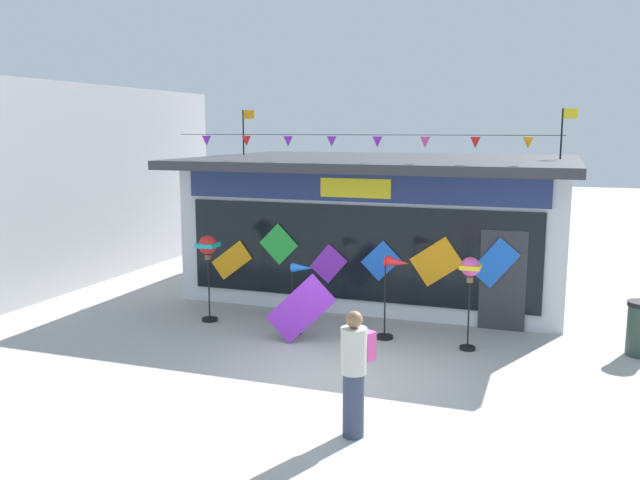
{
  "coord_description": "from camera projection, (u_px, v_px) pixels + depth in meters",
  "views": [
    {
      "loc": [
        3.31,
        -9.97,
        3.95
      ],
      "look_at": [
        -1.35,
        3.09,
        1.67
      ],
      "focal_mm": 37.95,
      "sensor_mm": 36.0,
      "label": 1
    }
  ],
  "objects": [
    {
      "name": "ground_plane",
      "position": [
        334.0,
        375.0,
        11.01
      ],
      "size": [
        80.0,
        80.0,
        0.0
      ],
      "primitive_type": "plane",
      "color": "#ADAAA5"
    },
    {
      "name": "display_kite_on_ground",
      "position": [
        301.0,
        309.0,
        12.54
      ],
      "size": [
        1.31,
        0.31,
        1.31
      ],
      "primitive_type": "cube",
      "rotation": [
        -0.23,
        0.79,
        0.0
      ],
      "color": "purple",
      "rests_on": "ground_plane"
    },
    {
      "name": "kite_shop_building",
      "position": [
        388.0,
        222.0,
        16.85
      ],
      "size": [
        8.85,
        6.63,
        4.45
      ],
      "color": "silver",
      "rests_on": "ground_plane"
    },
    {
      "name": "person_mid_plaza",
      "position": [
        355.0,
        370.0,
        8.68
      ],
      "size": [
        0.42,
        0.48,
        1.68
      ],
      "rotation": [
        0.0,
        0.0,
        5.77
      ],
      "color": "#333D56",
      "rests_on": "ground_plane"
    },
    {
      "name": "wind_spinner_far_left",
      "position": [
        208.0,
        252.0,
        13.86
      ],
      "size": [
        0.4,
        0.4,
        1.8
      ],
      "color": "black",
      "rests_on": "ground_plane"
    },
    {
      "name": "wind_spinner_center_right",
      "position": [
        470.0,
        275.0,
        12.03
      ],
      "size": [
        0.36,
        0.36,
        1.71
      ],
      "color": "black",
      "rests_on": "ground_plane"
    },
    {
      "name": "neighbour_building",
      "position": [
        39.0,
        180.0,
        19.14
      ],
      "size": [
        5.54,
        9.36,
        5.07
      ],
      "primitive_type": "cube",
      "color": "#99999E",
      "rests_on": "ground_plane"
    },
    {
      "name": "wind_spinner_left",
      "position": [
        298.0,
        289.0,
        13.01
      ],
      "size": [
        0.58,
        0.33,
        1.42
      ],
      "color": "black",
      "rests_on": "ground_plane"
    },
    {
      "name": "wind_spinner_center_left",
      "position": [
        394.0,
        281.0,
        12.66
      ],
      "size": [
        0.66,
        0.34,
        1.61
      ],
      "color": "black",
      "rests_on": "ground_plane"
    }
  ]
}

